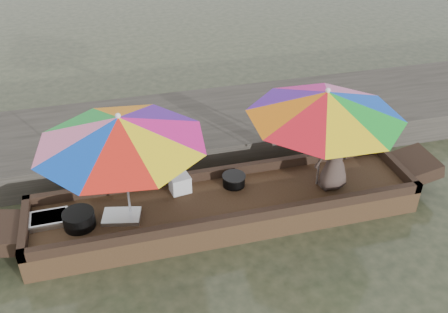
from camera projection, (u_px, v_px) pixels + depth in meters
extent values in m
plane|color=#2A311F|center=(226.00, 217.00, 7.28)|extent=(80.00, 80.00, 0.00)
cube|color=#2D2B26|center=(194.00, 130.00, 8.92)|extent=(22.00, 2.20, 0.50)
cube|color=#342011|center=(226.00, 208.00, 7.18)|extent=(5.52, 1.20, 0.35)
cylinder|color=black|center=(79.00, 219.00, 6.53)|extent=(0.42, 0.42, 0.22)
cube|color=silver|center=(49.00, 219.00, 6.64)|extent=(0.50, 0.35, 0.09)
cube|color=silver|center=(122.00, 216.00, 6.71)|extent=(0.56, 0.45, 0.06)
cylinder|color=black|center=(234.00, 181.00, 7.32)|extent=(0.33, 0.33, 0.15)
cube|color=silver|center=(180.00, 184.00, 7.16)|extent=(0.31, 0.26, 0.26)
imported|color=#40322C|center=(335.00, 153.00, 7.02)|extent=(0.64, 0.49, 1.16)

